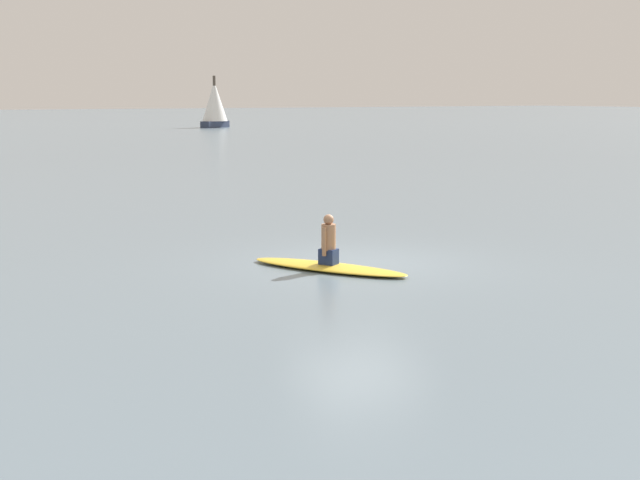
# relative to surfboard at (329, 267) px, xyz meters

# --- Properties ---
(ground_plane) EXTENTS (400.00, 400.00, 0.00)m
(ground_plane) POSITION_rel_surfboard_xyz_m (-0.82, -0.23, -0.06)
(ground_plane) COLOR slate
(surfboard) EXTENTS (2.36, 3.27, 0.11)m
(surfboard) POSITION_rel_surfboard_xyz_m (0.00, 0.00, 0.00)
(surfboard) COLOR gold
(surfboard) RESTS_ON ground
(person_paddler) EXTENTS (0.40, 0.41, 0.97)m
(person_paddler) POSITION_rel_surfboard_xyz_m (0.00, 0.00, 0.49)
(person_paddler) COLOR navy
(person_paddler) RESTS_ON surfboard
(sailboat_distant) EXTENTS (3.78, 3.63, 5.37)m
(sailboat_distant) POSITION_rel_surfboard_xyz_m (-26.63, -69.41, 2.47)
(sailboat_distant) COLOR #2D3851
(sailboat_distant) RESTS_ON ground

